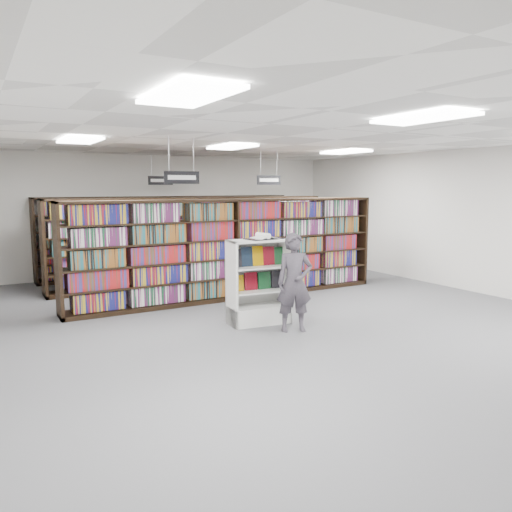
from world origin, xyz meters
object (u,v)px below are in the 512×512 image
endcap_display (258,295)px  shopper (295,283)px  open_book (264,237)px  bookshelf_row_near (233,249)px

endcap_display → shopper: bearing=-64.2°
open_book → bookshelf_row_near: bearing=71.6°
endcap_display → open_book: open_book is taller
bookshelf_row_near → endcap_display: bearing=-104.8°
open_book → shopper: size_ratio=0.41×
open_book → endcap_display: bearing=177.0°
bookshelf_row_near → open_book: (-0.40, -1.95, 0.44)m
endcap_display → open_book: 1.01m
shopper → endcap_display: bearing=131.1°
endcap_display → bookshelf_row_near: bearing=81.4°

